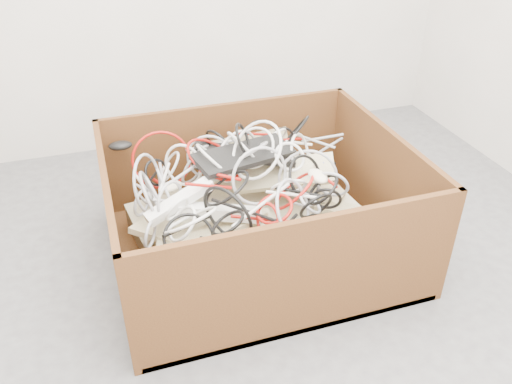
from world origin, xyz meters
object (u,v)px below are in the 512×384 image
object	(u,v)px
power_strip_right	(219,212)
vga_plug	(327,162)
cardboard_box	(254,229)
power_strip_left	(180,201)

from	to	relation	value
power_strip_right	vga_plug	distance (m)	0.53
cardboard_box	vga_plug	xyz separation A→B (m)	(0.34, 0.04, 0.24)
power_strip_left	power_strip_right	distance (m)	0.16
cardboard_box	power_strip_right	distance (m)	0.28
cardboard_box	power_strip_left	world-z (taller)	cardboard_box
power_strip_right	vga_plug	size ratio (longest dim) A/B	6.97
cardboard_box	vga_plug	distance (m)	0.42
power_strip_left	power_strip_right	xyz separation A→B (m)	(0.14, -0.03, -0.06)
power_strip_left	vga_plug	size ratio (longest dim) A/B	6.16
vga_plug	power_strip_left	bearing A→B (deg)	-159.33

